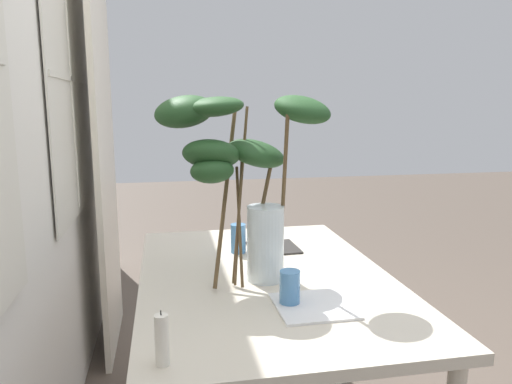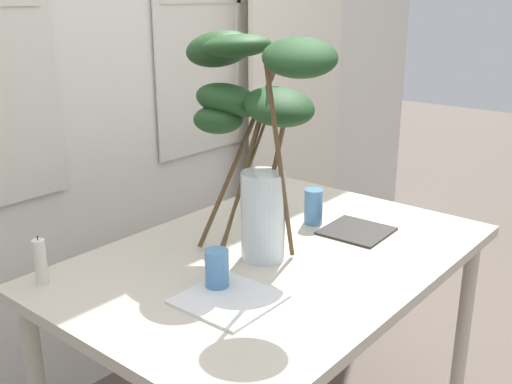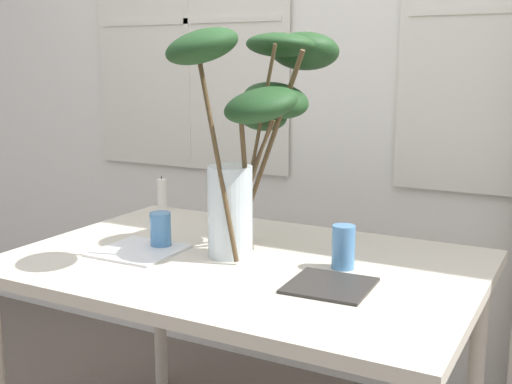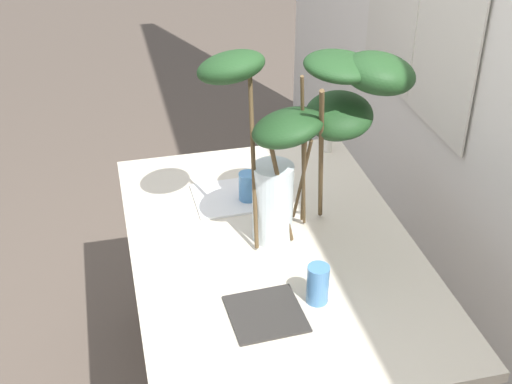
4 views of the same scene
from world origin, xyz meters
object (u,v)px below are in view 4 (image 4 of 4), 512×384
object	(u,v)px
drinking_glass_blue_left	(248,187)
plate_square_right	(266,314)
dining_table	(273,263)
vase_with_branches	(309,122)
plate_square_left	(227,198)
pillar_candle	(328,137)
drinking_glass_blue_right	(318,284)

from	to	relation	value
drinking_glass_blue_left	plate_square_right	world-z (taller)	drinking_glass_blue_left
dining_table	drinking_glass_blue_left	bearing A→B (deg)	-176.05
plate_square_right	vase_with_branches	bearing A→B (deg)	146.40
plate_square_left	drinking_glass_blue_left	bearing A→B (deg)	66.12
drinking_glass_blue_left	pillar_candle	bearing A→B (deg)	125.97
dining_table	pillar_candle	world-z (taller)	pillar_candle
vase_with_branches	plate_square_left	bearing A→B (deg)	-148.57
plate_square_left	plate_square_right	xyz separation A→B (m)	(0.64, -0.01, -0.00)
drinking_glass_blue_right	vase_with_branches	bearing A→B (deg)	170.68
drinking_glass_blue_right	drinking_glass_blue_left	bearing A→B (deg)	-172.40
dining_table	pillar_candle	distance (m)	0.71
vase_with_branches	drinking_glass_blue_right	world-z (taller)	vase_with_branches
drinking_glass_blue_right	plate_square_left	distance (m)	0.63
dining_table	plate_square_right	size ratio (longest dim) A/B	6.49
pillar_candle	plate_square_right	bearing A→B (deg)	-28.46
drinking_glass_blue_left	pillar_candle	world-z (taller)	pillar_candle
plate_square_left	plate_square_right	distance (m)	0.64
vase_with_branches	plate_square_left	xyz separation A→B (m)	(-0.32, -0.20, -0.44)
dining_table	plate_square_right	distance (m)	0.34
drinking_glass_blue_left	plate_square_left	world-z (taller)	drinking_glass_blue_left
dining_table	drinking_glass_blue_right	distance (m)	0.33
pillar_candle	drinking_glass_blue_right	bearing A→B (deg)	-20.36
vase_with_branches	pillar_candle	xyz separation A→B (m)	(-0.58, 0.28, -0.38)
drinking_glass_blue_right	plate_square_right	xyz separation A→B (m)	(0.03, -0.16, -0.06)
plate_square_left	plate_square_right	size ratio (longest dim) A/B	1.14
drinking_glass_blue_right	plate_square_right	size ratio (longest dim) A/B	0.59
dining_table	pillar_candle	size ratio (longest dim) A/B	9.57
vase_with_branches	drinking_glass_blue_left	size ratio (longest dim) A/B	6.12
drinking_glass_blue_left	drinking_glass_blue_right	bearing A→B (deg)	7.60
vase_with_branches	pillar_candle	bearing A→B (deg)	154.58
drinking_glass_blue_left	pillar_candle	xyz separation A→B (m)	(-0.29, 0.40, 0.01)
pillar_candle	vase_with_branches	bearing A→B (deg)	-25.42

